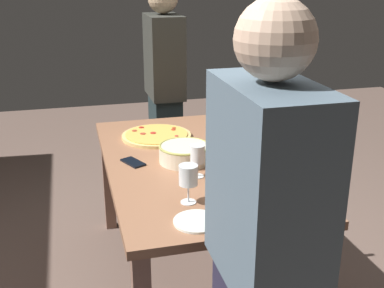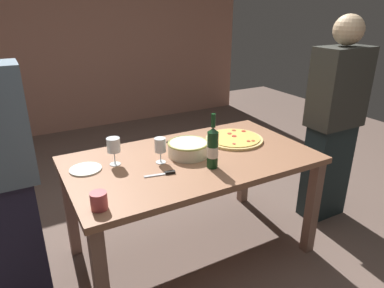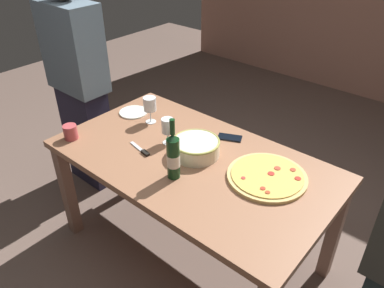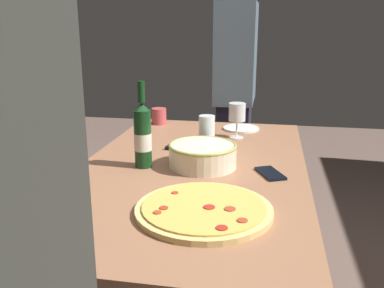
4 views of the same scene
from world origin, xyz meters
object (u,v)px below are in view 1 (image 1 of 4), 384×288
dining_table (192,176)px  cell_phone (133,162)px  wine_bottle (224,132)px  person_host (262,272)px  pizza_knife (233,176)px  cup_amber (308,204)px  person_guest_left (165,93)px  pizza (156,135)px  wine_glass_by_bottle (197,155)px  wine_glass_near_pizza (188,176)px  serving_bowl (185,153)px  side_plate (197,221)px

dining_table → cell_phone: 0.33m
wine_bottle → person_host: person_host is taller
cell_phone → pizza_knife: (-0.30, -0.45, 0.00)m
cup_amber → person_host: bearing=139.2°
person_host → person_guest_left: 2.36m
pizza → person_guest_left: bearing=-15.0°
person_host → wine_glass_by_bottle: bearing=0.8°
wine_bottle → wine_glass_near_pizza: 0.61m
pizza → person_host: size_ratio=0.25×
cell_phone → wine_glass_by_bottle: bearing=113.0°
wine_bottle → pizza_knife: (-0.30, 0.05, -0.12)m
serving_bowl → cup_amber: 0.78m
side_plate → pizza_knife: bearing=-36.2°
pizza → cell_phone: (-0.38, 0.19, -0.01)m
person_host → person_guest_left: (2.36, -0.17, -0.02)m
wine_glass_by_bottle → cup_amber: size_ratio=1.82×
pizza → side_plate: 1.07m
wine_bottle → wine_glass_near_pizza: wine_bottle is taller
pizza_knife → dining_table: bearing=27.5°
dining_table → wine_glass_by_bottle: wine_glass_by_bottle is taller
serving_bowl → pizza_knife: size_ratio=1.45×
serving_bowl → side_plate: serving_bowl is taller
cup_amber → person_host: person_host is taller
wine_glass_near_pizza → cup_amber: size_ratio=1.96×
wine_glass_by_bottle → cup_amber: (-0.48, -0.35, -0.07)m
dining_table → pizza: 0.44m
cup_amber → wine_glass_near_pizza: bearing=64.2°
cell_phone → serving_bowl: bearing=145.0°
wine_glass_near_pizza → pizza: bearing=-1.5°
person_host → serving_bowl: bearing=2.1°
serving_bowl → cell_phone: (0.05, 0.27, -0.05)m
wine_bottle → pizza_knife: bearing=170.1°
side_plate → pizza_knife: size_ratio=1.03×
dining_table → serving_bowl: size_ratio=5.91×
pizza → side_plate: bearing=178.2°
person_host → pizza_knife: bearing=-9.7°
pizza → person_guest_left: person_guest_left is taller
wine_glass_by_bottle → cup_amber: 0.60m
serving_bowl → cup_amber: serving_bowl is taller
pizza → wine_bottle: (-0.38, -0.30, 0.12)m
cell_phone → pizza_knife: 0.54m
serving_bowl → wine_glass_near_pizza: bearing=168.4°
cup_amber → pizza_knife: size_ratio=0.48×
dining_table → wine_glass_by_bottle: size_ratio=9.79×
pizza → serving_bowl: size_ratio=1.54×
wine_glass_near_pizza → cup_amber: bearing=-115.8°
dining_table → cup_amber: size_ratio=17.86×
serving_bowl → cell_phone: serving_bowl is taller
wine_glass_near_pizza → person_guest_left: person_guest_left is taller
cup_amber → person_guest_left: 1.92m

